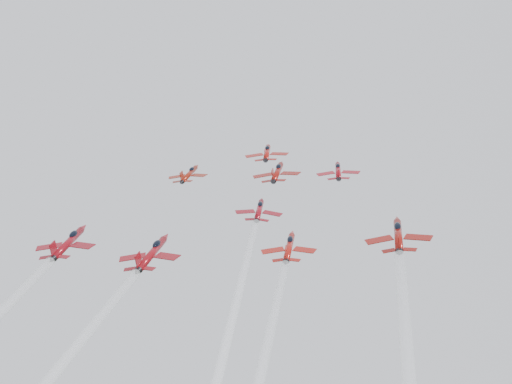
# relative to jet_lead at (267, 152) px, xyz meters

# --- Properties ---
(jet_lead) EXTENTS (10.00, 12.47, 9.01)m
(jet_lead) POSITION_rel_jet_lead_xyz_m (0.00, 0.00, 0.00)
(jet_lead) COLOR #AB1610
(jet_row2_left) EXTENTS (8.78, 10.95, 7.91)m
(jet_row2_left) POSITION_rel_jet_lead_xyz_m (-15.19, -10.05, -7.00)
(jet_row2_left) COLOR maroon
(jet_row2_center) EXTENTS (10.03, 12.50, 9.04)m
(jet_row2_center) POSITION_rel_jet_lead_xyz_m (4.33, -11.77, -8.19)
(jet_row2_center) COLOR maroon
(jet_row2_right) EXTENTS (8.72, 10.87, 7.86)m
(jet_row2_right) POSITION_rel_jet_lead_xyz_m (16.88, -12.91, -8.99)
(jet_row2_right) COLOR #A60F1A
(jet_center) EXTENTS (8.39, 75.54, 53.02)m
(jet_center) POSITION_rel_jet_lead_xyz_m (3.88, -62.05, -43.25)
(jet_center) COLOR maroon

